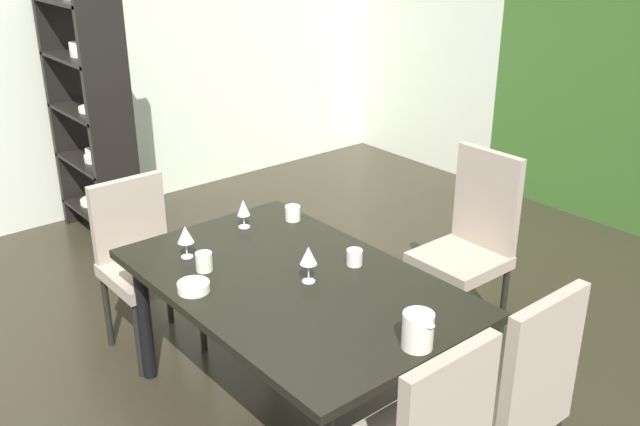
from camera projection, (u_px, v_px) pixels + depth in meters
ground_plane at (266, 354)px, 3.97m from camera, size 5.28×6.36×0.02m
back_panel_interior at (427, 12)px, 6.50m from camera, size 1.75×0.10×2.84m
left_interior_panel at (55, 36)px, 5.25m from camera, size 0.10×6.36×2.84m
dining_table at (293, 295)px, 3.26m from camera, size 1.63×1.03×0.73m
chair_left_near at (142, 256)px, 3.86m from camera, size 0.45×0.44×0.95m
chair_head_far at (471, 238)px, 3.97m from camera, size 0.44×0.45×1.07m
chair_right_far at (510, 393)px, 2.71m from camera, size 0.44×0.44×1.04m
display_shelf at (89, 111)px, 5.08m from camera, size 0.78×0.32×1.90m
wine_glass_right at (243, 208)px, 3.72m from camera, size 0.07×0.07×0.15m
wine_glass_near_window at (308, 256)px, 3.15m from camera, size 0.08×0.08×0.17m
wine_glass_front at (185, 235)px, 3.39m from camera, size 0.08×0.08×0.16m
serving_bowl_north at (194, 287)px, 3.12m from camera, size 0.14×0.14×0.04m
cup_center at (354, 257)px, 3.34m from camera, size 0.08×0.08×0.08m
cup_left at (204, 262)px, 3.29m from camera, size 0.08×0.08×0.09m
cup_corner at (293, 213)px, 3.83m from camera, size 0.08×0.08×0.08m
pitcher_south at (418, 330)px, 2.69m from camera, size 0.14×0.12×0.15m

